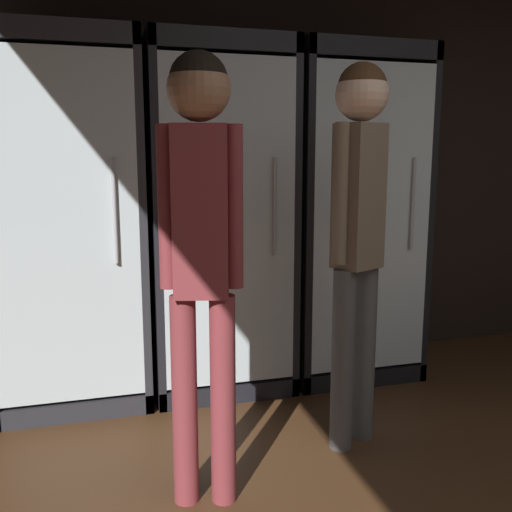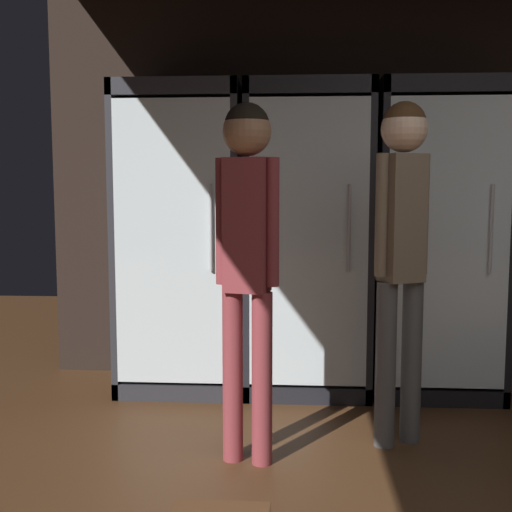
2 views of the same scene
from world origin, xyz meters
The scene contains 6 objects.
wall_back centered at (0.00, 3.03, 1.40)m, with size 6.00×0.06×2.80m, color black.
cooler_far_left centered at (-2.06, 2.72, 0.93)m, with size 0.77×0.63×1.91m.
cooler_left centered at (-1.26, 2.72, 0.93)m, with size 0.77×0.63×1.91m.
cooler_center centered at (-0.47, 2.72, 0.94)m, with size 0.77×0.63×1.91m.
shopper_near centered at (-1.56, 1.57, 1.07)m, with size 0.29×0.22×1.66m.
shopper_far centered at (-0.82, 1.83, 1.08)m, with size 0.27×0.22×1.69m.
Camera 1 is at (-1.91, -0.40, 1.31)m, focal length 39.73 mm.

